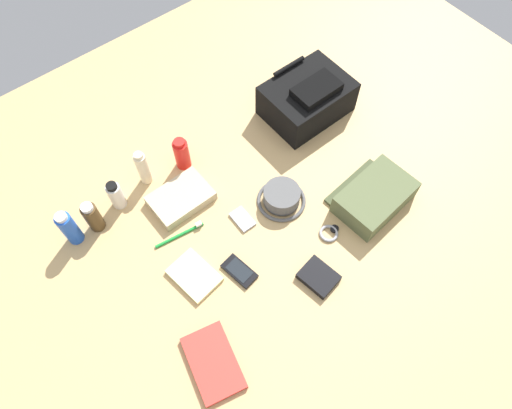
# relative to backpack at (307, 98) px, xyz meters

# --- Properties ---
(ground_plane) EXTENTS (2.64, 2.02, 0.02)m
(ground_plane) POSITION_rel_backpack_xyz_m (-0.41, -0.22, -0.08)
(ground_plane) COLOR tan
(ground_plane) RESTS_ON ground
(backpack) EXTENTS (0.30, 0.23, 0.16)m
(backpack) POSITION_rel_backpack_xyz_m (0.00, 0.00, 0.00)
(backpack) COLOR black
(backpack) RESTS_ON ground_plane
(toiletry_pouch) EXTENTS (0.27, 0.22, 0.08)m
(toiletry_pouch) POSITION_rel_backpack_xyz_m (-0.09, -0.44, -0.03)
(toiletry_pouch) COLOR #56603D
(toiletry_pouch) RESTS_ON ground_plane
(bucket_hat) EXTENTS (0.17, 0.17, 0.06)m
(bucket_hat) POSITION_rel_backpack_xyz_m (-0.32, -0.24, -0.05)
(bucket_hat) COLOR #575757
(bucket_hat) RESTS_ON ground_plane
(deodorant_spray) EXTENTS (0.05, 0.05, 0.15)m
(deodorant_spray) POSITION_rel_backpack_xyz_m (-0.93, 0.07, 0.00)
(deodorant_spray) COLOR blue
(deodorant_spray) RESTS_ON ground_plane
(cologne_bottle) EXTENTS (0.05, 0.05, 0.13)m
(cologne_bottle) POSITION_rel_backpack_xyz_m (-0.85, 0.06, -0.01)
(cologne_bottle) COLOR #473319
(cologne_bottle) RESTS_ON ground_plane
(toothpaste_tube) EXTENTS (0.05, 0.05, 0.12)m
(toothpaste_tube) POSITION_rel_backpack_xyz_m (-0.75, 0.09, -0.01)
(toothpaste_tube) COLOR white
(toothpaste_tube) RESTS_ON ground_plane
(lotion_bottle) EXTENTS (0.04, 0.04, 0.15)m
(lotion_bottle) POSITION_rel_backpack_xyz_m (-0.63, 0.11, 0.00)
(lotion_bottle) COLOR beige
(lotion_bottle) RESTS_ON ground_plane
(sunscreen_spray) EXTENTS (0.05, 0.05, 0.13)m
(sunscreen_spray) POSITION_rel_backpack_xyz_m (-0.50, 0.09, -0.01)
(sunscreen_spray) COLOR red
(sunscreen_spray) RESTS_ON ground_plane
(paperback_novel) EXTENTS (0.17, 0.22, 0.02)m
(paperback_novel) POSITION_rel_backpack_xyz_m (-0.82, -0.53, -0.06)
(paperback_novel) COLOR red
(paperback_novel) RESTS_ON ground_plane
(cell_phone) EXTENTS (0.07, 0.12, 0.01)m
(cell_phone) POSITION_rel_backpack_xyz_m (-0.59, -0.35, -0.07)
(cell_phone) COLOR black
(cell_phone) RESTS_ON ground_plane
(media_player) EXTENTS (0.05, 0.09, 0.01)m
(media_player) POSITION_rel_backpack_xyz_m (-0.47, -0.22, -0.07)
(media_player) COLOR #B7B7BC
(media_player) RESTS_ON ground_plane
(wristwatch) EXTENTS (0.07, 0.06, 0.01)m
(wristwatch) POSITION_rel_backpack_xyz_m (-0.28, -0.43, -0.07)
(wristwatch) COLOR #99999E
(wristwatch) RESTS_ON ground_plane
(toothbrush) EXTENTS (0.17, 0.04, 0.02)m
(toothbrush) POSITION_rel_backpack_xyz_m (-0.66, -0.14, -0.07)
(toothbrush) COLOR #198C33
(toothbrush) RESTS_ON ground_plane
(wallet) EXTENTS (0.11, 0.12, 0.02)m
(wallet) POSITION_rel_backpack_xyz_m (-0.41, -0.52, -0.06)
(wallet) COLOR black
(wallet) RESTS_ON ground_plane
(notepad) EXTENTS (0.13, 0.16, 0.02)m
(notepad) POSITION_rel_backpack_xyz_m (-0.71, -0.28, -0.06)
(notepad) COLOR beige
(notepad) RESTS_ON ground_plane
(folded_towel) EXTENTS (0.20, 0.14, 0.04)m
(folded_towel) POSITION_rel_backpack_xyz_m (-0.59, -0.03, -0.05)
(folded_towel) COLOR #C6B289
(folded_towel) RESTS_ON ground_plane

